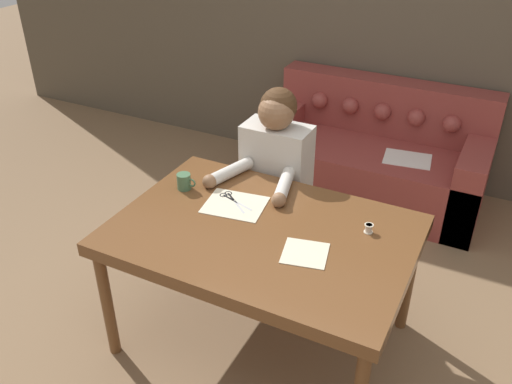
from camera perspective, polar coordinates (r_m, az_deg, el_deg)
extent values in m
plane|color=#846647|center=(3.10, 1.04, -15.60)|extent=(16.00, 16.00, 0.00)
cube|color=brown|center=(4.36, 14.82, 17.43)|extent=(8.00, 0.06, 2.60)
cube|color=brown|center=(2.67, 0.70, -4.54)|extent=(1.45, 1.01, 0.07)
cylinder|color=brown|center=(2.93, -15.39, -11.31)|extent=(0.06, 0.06, 0.67)
cylinder|color=brown|center=(3.47, -5.99, -2.75)|extent=(0.06, 0.06, 0.67)
cylinder|color=brown|center=(3.09, 15.77, -8.92)|extent=(0.06, 0.06, 0.67)
cube|color=brown|center=(4.31, 11.89, 2.17)|extent=(1.68, 0.81, 0.44)
cube|color=brown|center=(4.39, 13.61, 8.79)|extent=(1.68, 0.22, 0.43)
cube|color=brown|center=(4.49, 2.95, 5.17)|extent=(0.20, 0.81, 0.60)
cube|color=brown|center=(4.19, 21.68, 0.81)|extent=(0.20, 0.81, 0.60)
sphere|color=brown|center=(4.41, 6.71, 9.54)|extent=(0.13, 0.13, 0.13)
sphere|color=brown|center=(4.34, 9.89, 8.91)|extent=(0.13, 0.13, 0.13)
sphere|color=brown|center=(4.28, 13.16, 8.22)|extent=(0.13, 0.13, 0.13)
sphere|color=brown|center=(4.23, 16.50, 7.50)|extent=(0.13, 0.13, 0.13)
sphere|color=brown|center=(4.20, 19.88, 6.73)|extent=(0.13, 0.13, 0.13)
cube|color=white|center=(4.07, 15.65, 3.38)|extent=(0.36, 0.30, 0.00)
cylinder|color=#33281E|center=(3.50, 2.02, -4.37)|extent=(0.28, 0.28, 0.46)
cube|color=beige|center=(3.24, 2.17, 2.71)|extent=(0.40, 0.22, 0.52)
sphere|color=#896042|center=(3.07, 2.14, 8.40)|extent=(0.21, 0.21, 0.21)
sphere|color=#472D19|center=(3.09, 2.39, 9.04)|extent=(0.21, 0.21, 0.21)
cylinder|color=beige|center=(3.08, -2.75, 2.15)|extent=(0.16, 0.32, 0.07)
sphere|color=#896042|center=(2.99, -4.91, 1.11)|extent=(0.08, 0.08, 0.08)
cylinder|color=beige|center=(2.94, 2.98, 0.71)|extent=(0.14, 0.32, 0.07)
sphere|color=#896042|center=(2.81, 2.41, -0.85)|extent=(0.08, 0.08, 0.08)
cube|color=beige|center=(2.83, -2.23, -1.36)|extent=(0.34, 0.30, 0.00)
cube|color=beige|center=(2.50, 5.19, -6.43)|extent=(0.24, 0.24, 0.00)
cube|color=silver|center=(2.82, -1.39, -1.47)|extent=(0.13, 0.05, 0.00)
cube|color=black|center=(2.89, -2.88, -0.65)|extent=(0.08, 0.04, 0.00)
torus|color=black|center=(2.92, -3.45, -0.34)|extent=(0.04, 0.04, 0.01)
cube|color=silver|center=(2.81, -1.79, -1.62)|extent=(0.11, 0.09, 0.00)
cube|color=black|center=(2.90, -2.62, -0.56)|extent=(0.07, 0.06, 0.00)
torus|color=black|center=(2.93, -2.94, -0.16)|extent=(0.04, 0.04, 0.01)
cylinder|color=silver|center=(2.86, -2.30, -0.97)|extent=(0.01, 0.01, 0.01)
cylinder|color=#47704C|center=(2.98, -7.59, 1.11)|extent=(0.08, 0.08, 0.09)
torus|color=#47704C|center=(2.95, -6.79, 0.97)|extent=(0.05, 0.01, 0.05)
cylinder|color=beige|center=(2.67, 11.78, -3.77)|extent=(0.03, 0.03, 0.04)
cylinder|color=beige|center=(2.66, 11.82, -3.41)|extent=(0.04, 0.04, 0.00)
cylinder|color=beige|center=(2.69, 11.73, -4.13)|extent=(0.04, 0.04, 0.00)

